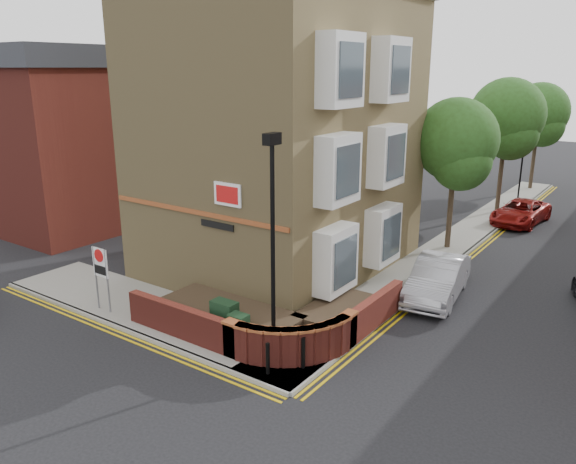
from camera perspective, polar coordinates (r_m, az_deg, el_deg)
The scene contains 22 objects.
ground at distance 16.45m, azimuth -8.63°, elevation -12.93°, with size 120.00×120.00×0.00m, color black.
pavement_corner at distance 19.64m, azimuth -13.08°, elevation -7.94°, with size 13.00×3.00×0.12m, color gray.
pavement_main at distance 28.55m, azimuth 17.21°, elevation -0.54°, with size 2.00×32.00×0.12m, color gray.
kerb_side at distance 18.78m, azimuth -16.51°, elevation -9.37°, with size 13.00×0.15×0.12m, color gray.
kerb_main_near at distance 28.29m, azimuth 19.12°, elevation -0.87°, with size 0.15×32.00×0.12m, color gray.
yellow_lines_side at distance 18.67m, azimuth -17.10°, elevation -9.76°, with size 13.00×0.28×0.01m, color gold.
yellow_lines_main at distance 28.24m, azimuth 19.60°, elevation -1.06°, with size 0.28×32.00×0.01m, color gold.
corner_building at distance 22.42m, azimuth -0.31°, elevation 11.83°, with size 8.95×10.40×13.60m.
garden_wall at distance 18.10m, azimuth -3.10°, elevation -9.88°, with size 6.80×6.00×1.20m, color maroon, non-canonical shape.
lamppost at distance 14.98m, azimuth -1.55°, elevation -1.74°, with size 0.25×0.50×6.30m.
utility_cabinet_large at distance 17.14m, azimuth -6.44°, elevation -8.87°, with size 0.80×0.45×1.20m, color #163319.
utility_cabinet_small at distance 16.49m, azimuth -5.02°, elevation -10.10°, with size 0.55×0.40×1.10m, color #163319.
bollard_near at distance 15.28m, azimuth -2.07°, elevation -12.73°, with size 0.11×0.11×0.90m, color black.
bollard_far at distance 15.55m, azimuth 1.55°, elevation -12.18°, with size 0.11×0.11×0.90m, color black.
zone_sign at distance 19.59m, azimuth -18.50°, elevation -3.45°, with size 0.72×0.07×2.20m.
side_building at distance 31.22m, azimuth -19.04°, elevation 9.13°, with size 6.40×10.40×9.00m.
tree_near at distance 25.78m, azimuth 16.68°, elevation 8.34°, with size 3.64×3.65×6.70m.
tree_mid at distance 33.37m, azimuth 21.32°, elevation 10.45°, with size 4.03×4.03×7.42m.
tree_far at distance 41.17m, azimuth 24.13°, elevation 10.67°, with size 3.81×3.81×7.00m.
traffic_light_assembly at distance 36.41m, azimuth 22.72°, elevation 6.86°, with size 0.20×0.16×4.20m.
silver_car_near at distance 20.86m, azimuth 14.97°, elevation -4.60°, with size 1.56×4.46×1.47m, color #9E9FA5.
red_car_main at distance 32.29m, azimuth 22.56°, elevation 1.89°, with size 2.08×4.51×1.25m, color maroon.
Camera 1 is at (10.13, -10.20, 7.99)m, focal length 35.00 mm.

